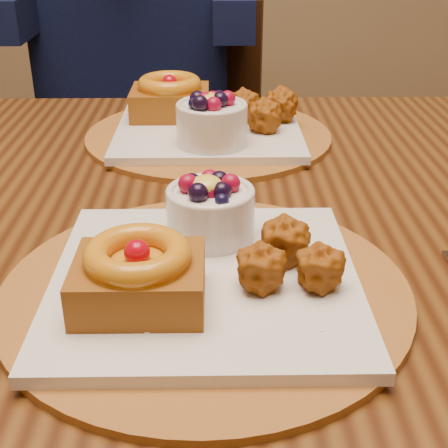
{
  "coord_description": "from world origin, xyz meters",
  "views": [
    {
      "loc": [
        0.09,
        -0.76,
        1.08
      ],
      "look_at": [
        0.1,
        -0.22,
        0.8
      ],
      "focal_mm": 50.0,
      "sensor_mm": 36.0,
      "label": 1
    }
  ],
  "objects_px": {
    "place_setting_near": "(202,267)",
    "place_setting_far": "(206,120)",
    "dining_table": "(208,249)",
    "chair_far": "(173,159)"
  },
  "relations": [
    {
      "from": "place_setting_near",
      "to": "place_setting_far",
      "type": "distance_m",
      "value": 0.43
    },
    {
      "from": "dining_table",
      "to": "place_setting_far",
      "type": "relative_size",
      "value": 4.21
    },
    {
      "from": "place_setting_far",
      "to": "place_setting_near",
      "type": "bearing_deg",
      "value": -89.86
    },
    {
      "from": "place_setting_near",
      "to": "place_setting_far",
      "type": "relative_size",
      "value": 1.0
    },
    {
      "from": "dining_table",
      "to": "chair_far",
      "type": "bearing_deg",
      "value": 96.98
    },
    {
      "from": "dining_table",
      "to": "place_setting_near",
      "type": "xyz_separation_m",
      "value": [
        -0.0,
        -0.22,
        0.1
      ]
    },
    {
      "from": "place_setting_far",
      "to": "chair_far",
      "type": "xyz_separation_m",
      "value": [
        -0.1,
        0.62,
        -0.3
      ]
    },
    {
      "from": "dining_table",
      "to": "place_setting_far",
      "type": "distance_m",
      "value": 0.24
    },
    {
      "from": "place_setting_near",
      "to": "chair_far",
      "type": "distance_m",
      "value": 1.09
    },
    {
      "from": "dining_table",
      "to": "chair_far",
      "type": "xyz_separation_m",
      "value": [
        -0.1,
        0.83,
        -0.19
      ]
    }
  ]
}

